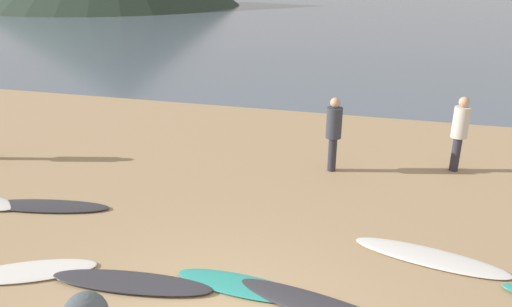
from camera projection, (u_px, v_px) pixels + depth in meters
ground_plane at (322, 121)px, 14.43m from camera, size 120.00×120.00×0.20m
ocean_water at (379, 5)px, 59.75m from camera, size 140.00×100.00×0.01m
surfboard_1 at (46, 206)px, 8.93m from camera, size 2.50×0.98×0.07m
surfboard_2 at (30, 271)px, 6.99m from camera, size 1.95×1.34×0.06m
surfboard_3 at (131, 282)px, 6.72m from camera, size 2.42×0.76×0.09m
surfboard_4 at (241, 285)px, 6.68m from camera, size 1.98×0.63×0.06m
surfboard_5 at (321, 307)px, 6.23m from camera, size 2.53×1.00×0.10m
surfboard_6 at (430, 257)px, 7.34m from camera, size 2.38×1.01×0.06m
person_0 at (334, 128)px, 10.25m from camera, size 0.34×0.34×1.66m
person_1 at (460, 128)px, 10.24m from camera, size 0.34×0.34×1.68m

